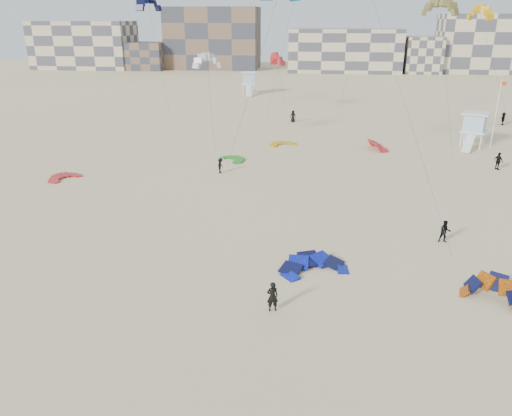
# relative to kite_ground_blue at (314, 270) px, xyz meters

# --- Properties ---
(ground) EXTENTS (320.00, 320.00, 0.00)m
(ground) POSITION_rel_kite_ground_blue_xyz_m (-3.26, -3.31, 0.00)
(ground) COLOR beige
(ground) RESTS_ON ground
(kite_ground_blue) EXTENTS (5.86, 5.99, 2.47)m
(kite_ground_blue) POSITION_rel_kite_ground_blue_xyz_m (0.00, 0.00, 0.00)
(kite_ground_blue) COLOR #121EBD
(kite_ground_blue) RESTS_ON ground
(kite_ground_orange) EXTENTS (4.82, 4.81, 3.53)m
(kite_ground_orange) POSITION_rel_kite_ground_blue_xyz_m (10.11, -2.46, 0.00)
(kite_ground_orange) COLOR #D45C04
(kite_ground_orange) RESTS_ON ground
(kite_ground_red) EXTENTS (4.49, 4.42, 1.16)m
(kite_ground_red) POSITION_rel_kite_ground_blue_xyz_m (-25.06, 16.34, 0.00)
(kite_ground_red) COLOR #BE1238
(kite_ground_red) RESTS_ON ground
(kite_ground_green) EXTENTS (4.39, 4.38, 0.64)m
(kite_ground_green) POSITION_rel_kite_ground_blue_xyz_m (-9.47, 25.26, 0.00)
(kite_ground_green) COLOR #23971D
(kite_ground_green) RESTS_ON ground
(kite_ground_red_far) EXTENTS (4.45, 4.36, 3.55)m
(kite_ground_red_far) POSITION_rel_kite_ground_blue_xyz_m (7.25, 32.32, 0.00)
(kite_ground_red_far) COLOR #BE1238
(kite_ground_red_far) RESTS_ON ground
(kite_ground_yellow) EXTENTS (4.35, 4.43, 0.60)m
(kite_ground_yellow) POSITION_rel_kite_ground_blue_xyz_m (-4.45, 33.16, 0.00)
(kite_ground_yellow) COLOR gold
(kite_ground_yellow) RESTS_ON ground
(kitesurfer_main) EXTENTS (0.74, 0.60, 1.76)m
(kitesurfer_main) POSITION_rel_kite_ground_blue_xyz_m (-2.22, -4.99, 0.88)
(kitesurfer_main) COLOR black
(kitesurfer_main) RESTS_ON ground
(kitesurfer_b) EXTENTS (0.81, 0.63, 1.65)m
(kitesurfer_b) POSITION_rel_kite_ground_blue_xyz_m (9.17, 5.41, 0.83)
(kitesurfer_b) COLOR black
(kitesurfer_b) RESTS_ON ground
(kitesurfer_c) EXTENTS (0.74, 1.10, 1.57)m
(kitesurfer_c) POSITION_rel_kite_ground_blue_xyz_m (-9.94, 20.20, 0.79)
(kitesurfer_c) COLOR black
(kitesurfer_c) RESTS_ON ground
(kitesurfer_d) EXTENTS (0.95, 1.17, 1.86)m
(kitesurfer_d) POSITION_rel_kite_ground_blue_xyz_m (18.91, 24.96, 0.93)
(kitesurfer_d) COLOR black
(kitesurfer_d) RESTS_ON ground
(kitesurfer_e) EXTENTS (0.88, 0.58, 1.79)m
(kitesurfer_e) POSITION_rel_kite_ground_blue_xyz_m (-3.96, 47.97, 0.89)
(kitesurfer_e) COLOR black
(kitesurfer_e) RESTS_ON ground
(kitesurfer_f) EXTENTS (0.98, 1.81, 1.86)m
(kitesurfer_f) POSITION_rel_kite_ground_blue_xyz_m (27.33, 49.69, 0.93)
(kitesurfer_f) COLOR black
(kitesurfer_f) RESTS_ON ground
(kite_fly_grey) EXTENTS (4.62, 8.83, 10.45)m
(kite_fly_grey) POSITION_rel_kite_ground_blue_xyz_m (-13.31, 30.76, 10.18)
(kite_fly_grey) COLOR white
(kite_fly_grey) RESTS_ON ground
(kite_fly_olive) EXTENTS (4.65, 8.27, 16.44)m
(kite_fly_olive) POSITION_rel_kite_ground_blue_xyz_m (12.27, 30.70, 15.96)
(kite_fly_olive) COLOR brown
(kite_fly_olive) RESTS_ON ground
(kite_fly_yellow) EXTENTS (9.03, 4.86, 15.58)m
(kite_fly_yellow) POSITION_rel_kite_ground_blue_xyz_m (20.28, 44.39, 15.45)
(kite_fly_yellow) COLOR gold
(kite_fly_yellow) RESTS_ON ground
(kite_fly_navy) EXTENTS (6.61, 7.87, 17.23)m
(kite_fly_navy) POSITION_rel_kite_ground_blue_xyz_m (-24.67, 45.10, 16.73)
(kite_fly_navy) COLOR #0A0B37
(kite_fly_navy) RESTS_ON ground
(kite_fly_red) EXTENTS (5.15, 5.12, 9.11)m
(kite_fly_red) POSITION_rel_kite_ground_blue_xyz_m (-7.01, 54.17, 8.66)
(kite_fly_red) COLOR #BE1238
(kite_fly_red) RESTS_ON ground
(lifeguard_tower_near) EXTENTS (3.95, 6.29, 4.22)m
(lifeguard_tower_near) POSITION_rel_kite_ground_blue_xyz_m (19.02, 35.18, 2.09)
(lifeguard_tower_near) COLOR white
(lifeguard_tower_near) RESTS_ON ground
(lifeguard_tower_far) EXTENTS (3.49, 6.32, 4.51)m
(lifeguard_tower_far) POSITION_rel_kite_ground_blue_xyz_m (-14.67, 76.76, 2.23)
(lifeguard_tower_far) COLOR white
(lifeguard_tower_far) RESTS_ON ground
(flagpole) EXTENTS (0.68, 0.10, 8.33)m
(flagpole) POSITION_rel_kite_ground_blue_xyz_m (21.09, 34.56, 4.36)
(flagpole) COLOR white
(flagpole) RESTS_ON ground
(condo_west_a) EXTENTS (30.00, 15.00, 14.00)m
(condo_west_a) POSITION_rel_kite_ground_blue_xyz_m (-73.26, 126.69, 7.00)
(condo_west_a) COLOR beige
(condo_west_a) RESTS_ON ground
(condo_west_b) EXTENTS (28.00, 14.00, 18.00)m
(condo_west_b) POSITION_rel_kite_ground_blue_xyz_m (-33.26, 130.69, 9.00)
(condo_west_b) COLOR brown
(condo_west_b) RESTS_ON ground
(condo_mid) EXTENTS (32.00, 16.00, 12.00)m
(condo_mid) POSITION_rel_kite_ground_blue_xyz_m (6.74, 126.69, 6.00)
(condo_mid) COLOR beige
(condo_mid) RESTS_ON ground
(condo_east) EXTENTS (26.00, 14.00, 16.00)m
(condo_east) POSITION_rel_kite_ground_blue_xyz_m (46.74, 128.69, 8.00)
(condo_east) COLOR beige
(condo_east) RESTS_ON ground
(condo_fill_left) EXTENTS (12.00, 10.00, 8.00)m
(condo_fill_left) POSITION_rel_kite_ground_blue_xyz_m (-53.26, 124.69, 4.00)
(condo_fill_left) COLOR brown
(condo_fill_left) RESTS_ON ground
(condo_fill_right) EXTENTS (10.00, 10.00, 10.00)m
(condo_fill_right) POSITION_rel_kite_ground_blue_xyz_m (28.74, 124.69, 5.00)
(condo_fill_right) COLOR beige
(condo_fill_right) RESTS_ON ground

